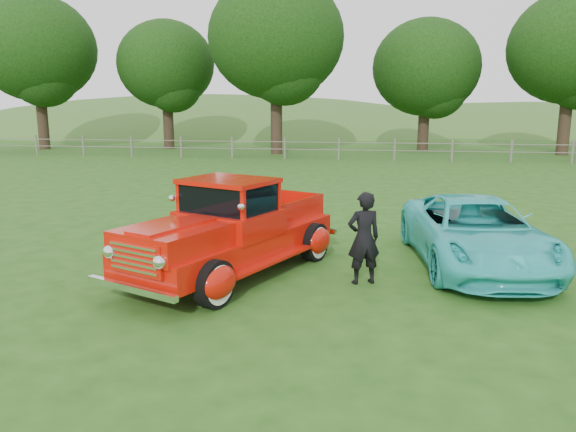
# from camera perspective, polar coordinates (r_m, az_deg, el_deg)

# --- Properties ---
(ground) EXTENTS (140.00, 140.00, 0.00)m
(ground) POSITION_cam_1_polar(r_m,az_deg,el_deg) (9.57, -4.02, -7.52)
(ground) COLOR #214C14
(ground) RESTS_ON ground
(distant_hills) EXTENTS (116.00, 60.00, 18.00)m
(distant_hills) POSITION_cam_1_polar(r_m,az_deg,el_deg) (68.97, 3.85, 5.11)
(distant_hills) COLOR #305B21
(distant_hills) RESTS_ON ground
(fence_line) EXTENTS (48.00, 0.12, 1.20)m
(fence_line) POSITION_cam_1_polar(r_m,az_deg,el_deg) (30.98, 5.19, 6.82)
(fence_line) COLOR #666156
(fence_line) RESTS_ON ground
(tree_far_west) EXTENTS (7.60, 7.60, 9.93)m
(tree_far_west) POSITION_cam_1_polar(r_m,az_deg,el_deg) (41.35, -24.19, 15.22)
(tree_far_west) COLOR black
(tree_far_west) RESTS_ON ground
(tree_mid_west) EXTENTS (6.40, 6.40, 8.46)m
(tree_mid_west) POSITION_cam_1_polar(r_m,az_deg,el_deg) (39.48, -12.30, 14.80)
(tree_mid_west) COLOR black
(tree_mid_west) RESTS_ON ground
(tree_near_west) EXTENTS (8.00, 8.00, 10.42)m
(tree_near_west) POSITION_cam_1_polar(r_m,az_deg,el_deg) (34.54, -1.22, 17.64)
(tree_near_west) COLOR black
(tree_near_west) RESTS_ON ground
(tree_near_east) EXTENTS (6.80, 6.80, 8.33)m
(tree_near_east) POSITION_cam_1_polar(r_m,az_deg,el_deg) (37.98, 13.87, 14.41)
(tree_near_east) COLOR black
(tree_near_east) RESTS_ON ground
(tree_mid_east) EXTENTS (7.20, 7.20, 9.44)m
(tree_mid_east) POSITION_cam_1_polar(r_m,az_deg,el_deg) (37.56, 26.88, 14.99)
(tree_mid_east) COLOR black
(tree_mid_east) RESTS_ON ground
(red_pickup) EXTENTS (3.60, 5.27, 1.78)m
(red_pickup) POSITION_cam_1_polar(r_m,az_deg,el_deg) (10.25, -5.73, -1.62)
(red_pickup) COLOR black
(red_pickup) RESTS_ON ground
(teal_sedan) EXTENTS (2.76, 4.97, 1.32)m
(teal_sedan) POSITION_cam_1_polar(r_m,az_deg,el_deg) (11.32, 18.51, -1.63)
(teal_sedan) COLOR #32CAC7
(teal_sedan) RESTS_ON ground
(man) EXTENTS (0.70, 0.59, 1.62)m
(man) POSITION_cam_1_polar(r_m,az_deg,el_deg) (9.76, 7.70, -2.24)
(man) COLOR black
(man) RESTS_ON ground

